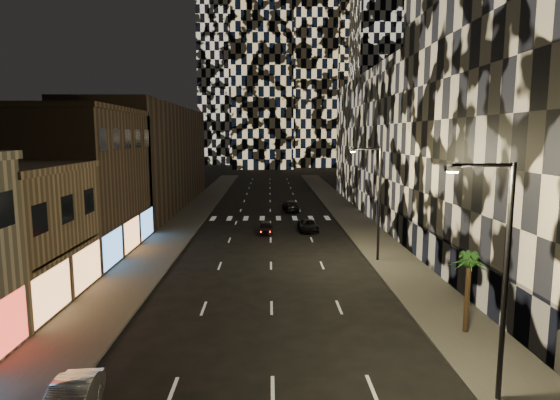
{
  "coord_description": "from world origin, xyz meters",
  "views": [
    {
      "loc": [
        -0.11,
        -6.44,
        10.12
      ],
      "look_at": [
        0.57,
        23.1,
        6.0
      ],
      "focal_mm": 30.0,
      "sensor_mm": 36.0,
      "label": 1
    }
  ],
  "objects_px": {
    "streetlight_near": "(500,266)",
    "car_dark_rightlane": "(308,226)",
    "car_dark_oncoming": "(291,206)",
    "car_dark_midlane": "(266,228)",
    "palm_tree": "(469,266)",
    "streetlight_far": "(376,196)"
  },
  "relations": [
    {
      "from": "streetlight_far",
      "to": "palm_tree",
      "type": "bearing_deg",
      "value": -83.61
    },
    {
      "from": "streetlight_near",
      "to": "car_dark_rightlane",
      "type": "distance_m",
      "value": 32.81
    },
    {
      "from": "car_dark_midlane",
      "to": "car_dark_oncoming",
      "type": "bearing_deg",
      "value": 76.92
    },
    {
      "from": "car_dark_oncoming",
      "to": "car_dark_midlane",
      "type": "bearing_deg",
      "value": 72.86
    },
    {
      "from": "streetlight_near",
      "to": "palm_tree",
      "type": "distance_m",
      "value": 6.56
    },
    {
      "from": "car_dark_oncoming",
      "to": "palm_tree",
      "type": "distance_m",
      "value": 40.25
    },
    {
      "from": "car_dark_oncoming",
      "to": "streetlight_far",
      "type": "bearing_deg",
      "value": 97.82
    },
    {
      "from": "car_dark_midlane",
      "to": "car_dark_oncoming",
      "type": "relative_size",
      "value": 0.75
    },
    {
      "from": "car_dark_midlane",
      "to": "car_dark_rightlane",
      "type": "distance_m",
      "value": 4.63
    },
    {
      "from": "car_dark_oncoming",
      "to": "palm_tree",
      "type": "relative_size",
      "value": 1.15
    },
    {
      "from": "palm_tree",
      "to": "car_dark_oncoming",
      "type": "bearing_deg",
      "value": 100.24
    },
    {
      "from": "palm_tree",
      "to": "car_dark_midlane",
      "type": "bearing_deg",
      "value": 112.65
    },
    {
      "from": "streetlight_near",
      "to": "car_dark_rightlane",
      "type": "bearing_deg",
      "value": 97.71
    },
    {
      "from": "car_dark_midlane",
      "to": "palm_tree",
      "type": "height_order",
      "value": "palm_tree"
    },
    {
      "from": "streetlight_far",
      "to": "streetlight_near",
      "type": "bearing_deg",
      "value": -90.0
    },
    {
      "from": "streetlight_far",
      "to": "car_dark_rightlane",
      "type": "relative_size",
      "value": 2.12
    },
    {
      "from": "car_dark_rightlane",
      "to": "car_dark_midlane",
      "type": "bearing_deg",
      "value": -168.13
    },
    {
      "from": "streetlight_far",
      "to": "car_dark_midlane",
      "type": "distance_m",
      "value": 14.95
    },
    {
      "from": "streetlight_near",
      "to": "streetlight_far",
      "type": "bearing_deg",
      "value": 90.0
    },
    {
      "from": "streetlight_far",
      "to": "car_dark_midlane",
      "type": "height_order",
      "value": "streetlight_far"
    },
    {
      "from": "car_dark_oncoming",
      "to": "car_dark_rightlane",
      "type": "xyz_separation_m",
      "value": [
        1.22,
        -13.46,
        -0.1
      ]
    },
    {
      "from": "streetlight_near",
      "to": "car_dark_rightlane",
      "type": "relative_size",
      "value": 2.12
    }
  ]
}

